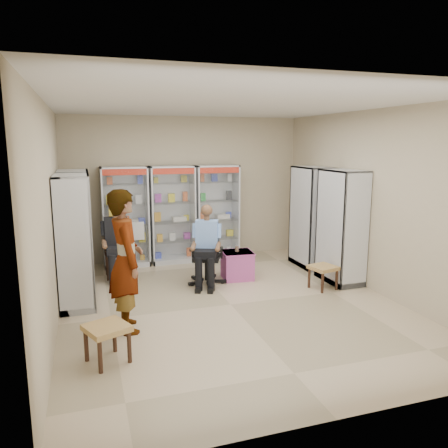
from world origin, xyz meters
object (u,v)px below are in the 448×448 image
object	(u,v)px
cabinet_left_far	(76,228)
cabinet_right_near	(341,227)
cabinet_back_left	(125,217)
pink_trunk	(237,265)
woven_stool_b	(108,344)
cabinet_back_right	(216,212)
woven_stool_a	(323,277)
cabinet_back_mid	(172,215)
cabinet_left_near	(75,242)
seated_shopkeeper	(207,247)
office_chair	(206,255)
standing_man	(126,261)
wooden_chair	(117,252)
cabinet_right_far	(311,217)

from	to	relation	value
cabinet_left_far	cabinet_right_near	bearing A→B (deg)	73.75
cabinet_back_left	pink_trunk	bearing A→B (deg)	-39.42
cabinet_left_far	woven_stool_b	distance (m)	3.18
cabinet_back_right	woven_stool_a	bearing A→B (deg)	-65.58
cabinet_back_mid	cabinet_left_near	world-z (taller)	same
cabinet_left_near	woven_stool_b	distance (m)	2.14
woven_stool_b	cabinet_back_left	bearing A→B (deg)	81.46
cabinet_right_near	pink_trunk	world-z (taller)	cabinet_right_near
cabinet_back_left	seated_shopkeeper	world-z (taller)	cabinet_back_left
cabinet_left_near	pink_trunk	bearing A→B (deg)	100.58
cabinet_back_left	cabinet_left_near	world-z (taller)	same
cabinet_left_near	woven_stool_a	size ratio (longest dim) A/B	4.95
cabinet_back_right	cabinet_left_far	distance (m)	2.98
cabinet_back_right	woven_stool_a	world-z (taller)	cabinet_back_right
woven_stool_b	seated_shopkeeper	bearing A→B (deg)	52.03
pink_trunk	office_chair	bearing A→B (deg)	-171.56
seated_shopkeeper	pink_trunk	bearing A→B (deg)	35.05
woven_stool_a	standing_man	world-z (taller)	standing_man
cabinet_back_right	cabinet_left_far	xyz separation A→B (m)	(-2.83, -0.93, 0.00)
cabinet_back_left	cabinet_back_mid	distance (m)	0.95
wooden_chair	seated_shopkeeper	xyz separation A→B (m)	(1.48, -0.92, 0.19)
cabinet_back_left	wooden_chair	size ratio (longest dim) A/B	2.13
standing_man	cabinet_right_far	bearing A→B (deg)	-67.01
cabinet_back_left	standing_man	size ratio (longest dim) A/B	1.06
seated_shopkeeper	woven_stool_b	distance (m)	3.01
cabinet_back_left	wooden_chair	bearing A→B (deg)	-108.90
cabinet_left_far	woven_stool_b	world-z (taller)	cabinet_left_far
cabinet_back_left	woven_stool_a	xyz separation A→B (m)	(3.04, -2.50, -0.80)
cabinet_left_near	cabinet_right_far	bearing A→B (deg)	101.41
woven_stool_a	woven_stool_b	distance (m)	3.93
woven_stool_b	standing_man	xyz separation A→B (m)	(0.31, 0.84, 0.72)
woven_stool_b	cabinet_left_near	bearing A→B (deg)	99.52
cabinet_right_near	seated_shopkeeper	world-z (taller)	cabinet_right_near
cabinet_back_left	office_chair	size ratio (longest dim) A/B	1.91
standing_man	cabinet_left_far	bearing A→B (deg)	11.04
cabinet_back_left	cabinet_left_far	world-z (taller)	same
office_chair	standing_man	world-z (taller)	standing_man
cabinet_left_far	seated_shopkeeper	size ratio (longest dim) A/B	1.50
wooden_chair	woven_stool_b	xyz separation A→B (m)	(-0.35, -3.27, -0.25)
cabinet_right_near	office_chair	xyz separation A→B (m)	(-2.30, 0.63, -0.48)
cabinet_right_near	office_chair	bearing A→B (deg)	74.75
cabinet_back_right	seated_shopkeeper	bearing A→B (deg)	-112.07
cabinet_back_mid	cabinet_back_right	xyz separation A→B (m)	(0.95, 0.00, 0.00)
wooden_chair	office_chair	bearing A→B (deg)	-30.53
cabinet_back_right	cabinet_right_far	xyz separation A→B (m)	(1.63, -1.13, 0.00)
cabinet_back_mid	woven_stool_b	bearing A→B (deg)	-111.19
wooden_chair	office_chair	xyz separation A→B (m)	(1.48, -0.87, 0.05)
cabinet_right_far	cabinet_left_far	bearing A→B (deg)	87.43
cabinet_right_far	seated_shopkeeper	size ratio (longest dim) A/B	1.50
cabinet_back_right	woven_stool_b	distance (m)	4.78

